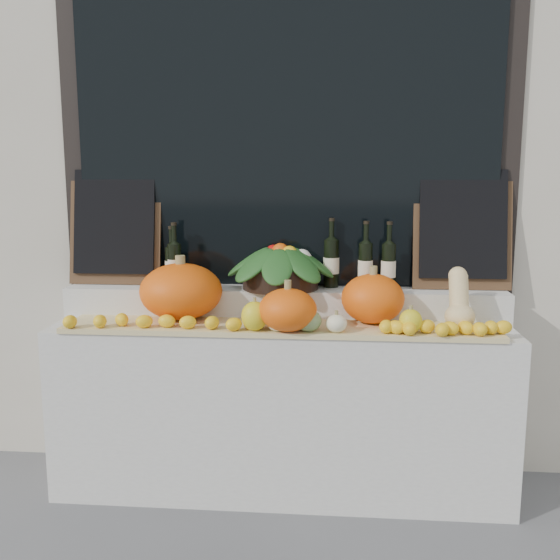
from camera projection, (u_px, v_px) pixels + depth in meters
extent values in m
cube|color=beige|center=(292.00, 67.00, 3.64)|extent=(7.00, 0.90, 4.50)
cube|color=black|center=(286.00, 122.00, 3.25)|extent=(2.40, 0.04, 2.10)
cube|color=black|center=(285.00, 121.00, 3.22)|extent=(2.20, 0.02, 2.00)
cube|color=silver|center=(281.00, 407.00, 3.23)|extent=(2.30, 0.55, 0.88)
cube|color=silver|center=(284.00, 303.00, 3.29)|extent=(2.30, 0.25, 0.16)
cube|color=tan|center=(279.00, 328.00, 3.03)|extent=(2.10, 0.32, 0.02)
ellipsoid|color=#FF610D|center=(181.00, 291.00, 3.14)|extent=(0.42, 0.42, 0.28)
ellipsoid|color=#FF610D|center=(373.00, 299.00, 3.06)|extent=(0.39, 0.39, 0.24)
ellipsoid|color=#FF610D|center=(288.00, 310.00, 2.91)|extent=(0.29, 0.29, 0.20)
ellipsoid|color=#F1CF8E|center=(460.00, 317.00, 2.93)|extent=(0.14, 0.14, 0.13)
cylinder|color=#F1CF8E|center=(459.00, 292.00, 2.96)|extent=(0.09, 0.14, 0.18)
sphere|color=#F1CF8E|center=(458.00, 276.00, 2.99)|extent=(0.09, 0.09, 0.09)
ellipsoid|color=#285B1B|center=(309.00, 320.00, 2.90)|extent=(0.12, 0.12, 0.10)
cylinder|color=olive|center=(309.00, 307.00, 2.89)|extent=(0.02, 0.02, 0.02)
ellipsoid|color=#285B1B|center=(254.00, 322.00, 2.94)|extent=(0.09, 0.09, 0.08)
cylinder|color=olive|center=(254.00, 311.00, 2.93)|extent=(0.02, 0.02, 0.02)
ellipsoid|color=#FAF1C8|center=(277.00, 323.00, 2.91)|extent=(0.09, 0.09, 0.07)
cylinder|color=olive|center=(277.00, 314.00, 2.90)|extent=(0.02, 0.02, 0.02)
ellipsoid|color=yellow|center=(255.00, 316.00, 2.92)|extent=(0.13, 0.13, 0.14)
cylinder|color=olive|center=(255.00, 299.00, 2.90)|extent=(0.02, 0.02, 0.02)
ellipsoid|color=#FAF1C8|center=(336.00, 323.00, 2.89)|extent=(0.10, 0.10, 0.08)
cylinder|color=olive|center=(337.00, 312.00, 2.88)|extent=(0.02, 0.02, 0.02)
ellipsoid|color=yellow|center=(411.00, 321.00, 2.88)|extent=(0.11, 0.11, 0.11)
cylinder|color=olive|center=(411.00, 307.00, 2.86)|extent=(0.02, 0.02, 0.02)
cylinder|color=black|center=(280.00, 277.00, 3.25)|extent=(0.39, 0.39, 0.12)
cylinder|color=black|center=(175.00, 265.00, 3.31)|extent=(0.07, 0.07, 0.23)
cylinder|color=black|center=(174.00, 235.00, 3.28)|extent=(0.03, 0.03, 0.10)
cylinder|color=#ECE2C4|center=(175.00, 267.00, 3.31)|extent=(0.08, 0.08, 0.08)
cylinder|color=black|center=(174.00, 224.00, 3.27)|extent=(0.03, 0.03, 0.02)
cylinder|color=black|center=(172.00, 267.00, 3.33)|extent=(0.07, 0.07, 0.21)
cylinder|color=black|center=(171.00, 238.00, 3.30)|extent=(0.03, 0.03, 0.10)
cylinder|color=#ECE2C4|center=(172.00, 268.00, 3.33)|extent=(0.08, 0.08, 0.08)
cylinder|color=black|center=(171.00, 228.00, 3.29)|extent=(0.03, 0.03, 0.02)
cylinder|color=black|center=(331.00, 263.00, 3.29)|extent=(0.08, 0.08, 0.25)
cylinder|color=black|center=(332.00, 230.00, 3.26)|extent=(0.03, 0.03, 0.10)
cylinder|color=#ECE2C4|center=(331.00, 265.00, 3.29)|extent=(0.08, 0.08, 0.08)
cylinder|color=black|center=(332.00, 220.00, 3.25)|extent=(0.03, 0.03, 0.02)
cylinder|color=black|center=(365.00, 266.00, 3.21)|extent=(0.07, 0.07, 0.24)
cylinder|color=black|center=(366.00, 233.00, 3.18)|extent=(0.03, 0.03, 0.10)
cylinder|color=#ECE2C4|center=(365.00, 268.00, 3.21)|extent=(0.08, 0.08, 0.08)
cylinder|color=black|center=(366.00, 222.00, 3.17)|extent=(0.03, 0.03, 0.02)
cylinder|color=black|center=(388.00, 267.00, 3.20)|extent=(0.07, 0.07, 0.24)
cylinder|color=black|center=(389.00, 234.00, 3.17)|extent=(0.03, 0.03, 0.10)
cylinder|color=#ECE2C4|center=(388.00, 269.00, 3.20)|extent=(0.08, 0.08, 0.08)
cylinder|color=black|center=(390.00, 223.00, 3.16)|extent=(0.03, 0.03, 0.02)
cube|color=#4C331E|center=(115.00, 227.00, 3.37)|extent=(0.50, 0.12, 0.61)
cube|color=black|center=(114.00, 222.00, 3.35)|extent=(0.44, 0.11, 0.55)
cube|color=#4C331E|center=(462.00, 230.00, 3.22)|extent=(0.50, 0.12, 0.61)
cube|color=black|center=(463.00, 224.00, 3.20)|extent=(0.44, 0.11, 0.55)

